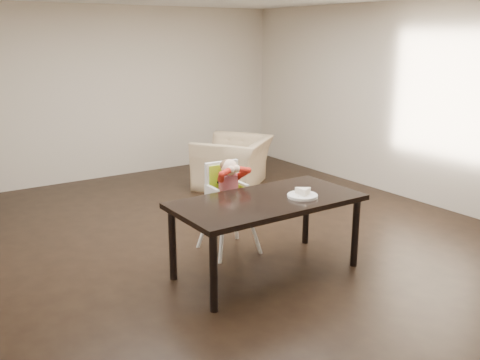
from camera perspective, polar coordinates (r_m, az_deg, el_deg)
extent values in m
plane|color=black|center=(6.06, -1.08, -6.49)|extent=(7.00, 7.00, 0.00)
cube|color=beige|center=(8.83, -13.75, 8.99)|extent=(6.00, 0.02, 2.70)
cube|color=beige|center=(7.74, 18.03, 7.86)|extent=(0.02, 7.00, 2.70)
cube|color=black|center=(5.05, 2.90, -2.29)|extent=(1.80, 0.90, 0.05)
cylinder|color=black|center=(4.47, -2.83, -9.84)|extent=(0.07, 0.07, 0.70)
cylinder|color=black|center=(5.43, 12.20, -5.53)|extent=(0.07, 0.07, 0.70)
cylinder|color=black|center=(5.07, -7.21, -6.84)|extent=(0.07, 0.07, 0.70)
cylinder|color=black|center=(5.93, 7.06, -3.50)|extent=(0.07, 0.07, 0.70)
cylinder|color=white|center=(5.47, -1.96, -5.96)|extent=(0.04, 0.04, 0.53)
cylinder|color=white|center=(5.65, 1.45, -5.25)|extent=(0.04, 0.04, 0.53)
cylinder|color=white|center=(5.78, -3.80, -4.78)|extent=(0.04, 0.04, 0.53)
cylinder|color=white|center=(5.96, -0.52, -4.15)|extent=(0.04, 0.04, 0.53)
cube|color=white|center=(5.62, -1.22, -2.46)|extent=(0.40, 0.36, 0.05)
cube|color=#9CC819|center=(5.61, -1.22, -2.13)|extent=(0.32, 0.30, 0.03)
cube|color=white|center=(5.69, -1.97, 0.04)|extent=(0.38, 0.07, 0.40)
cube|color=#9CC819|center=(5.66, -1.83, -0.12)|extent=(0.33, 0.04, 0.36)
cube|color=black|center=(5.58, -2.03, -0.37)|extent=(0.04, 0.17, 0.02)
cube|color=black|center=(5.63, -0.92, -0.20)|extent=(0.04, 0.17, 0.02)
cylinder|color=red|center=(5.57, -1.23, -0.73)|extent=(0.23, 0.23, 0.26)
sphere|color=beige|center=(5.50, -1.14, 1.33)|extent=(0.18, 0.18, 0.17)
ellipsoid|color=brown|center=(5.52, -1.27, 1.57)|extent=(0.18, 0.18, 0.13)
sphere|color=beige|center=(5.41, -0.98, 1.14)|extent=(0.08, 0.08, 0.08)
sphere|color=beige|center=(5.44, -0.37, 1.22)|extent=(0.08, 0.08, 0.08)
cylinder|color=white|center=(5.12, 6.67, -1.72)|extent=(0.29, 0.29, 0.02)
torus|color=white|center=(5.11, 6.68, -1.59)|extent=(0.29, 0.29, 0.01)
imported|color=tan|center=(8.12, -0.73, 2.78)|extent=(1.35, 1.27, 0.99)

